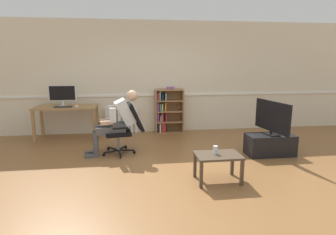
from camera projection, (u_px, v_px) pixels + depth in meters
ground_plane at (166, 170)px, 4.59m from camera, size 18.00×18.00×0.00m
back_wall at (152, 78)px, 6.90m from camera, size 12.00×0.13×2.70m
computer_desk at (66, 111)px, 6.30m from camera, size 1.34×0.67×0.76m
imac_monitor at (62, 94)px, 6.29m from camera, size 0.60×0.14×0.46m
keyboard at (63, 107)px, 6.13m from camera, size 0.37×0.12×0.02m
computer_mouse at (77, 106)px, 6.19m from camera, size 0.06×0.10×0.03m
bookshelf at (167, 111)px, 6.90m from camera, size 0.69×0.29×1.12m
radiator at (121, 121)px, 6.90m from camera, size 0.78×0.08×0.62m
office_chair at (126, 126)px, 5.35m from camera, size 0.81×0.63×0.97m
person_seated at (116, 121)px, 5.28m from camera, size 1.03×0.46×1.21m
tv_stand at (270, 145)px, 5.30m from camera, size 0.88×0.43×0.40m
tv_screen at (272, 117)px, 5.19m from camera, size 0.25×0.97×0.63m
coffee_table at (218, 159)px, 4.10m from camera, size 0.65×0.45×0.41m
drinking_glass at (215, 150)px, 4.10m from camera, size 0.07×0.07×0.12m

